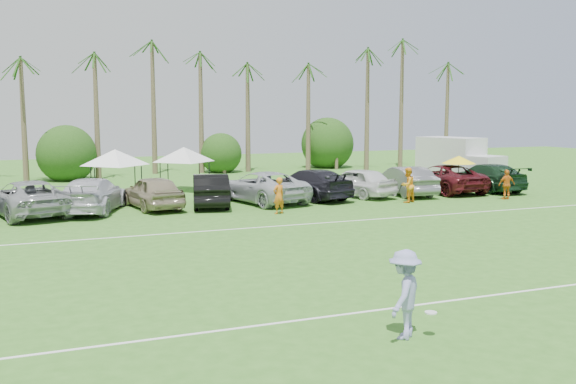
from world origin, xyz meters
name	(u,v)px	position (x,y,z in m)	size (l,w,h in m)	color
ground	(438,334)	(0.00, 0.00, 0.00)	(120.00, 120.00, 0.00)	#366F21
field_lines	(300,258)	(0.00, 8.00, 0.01)	(80.00, 12.10, 0.01)	white
palm_tree_3	(31,38)	(-8.00, 38.00, 10.06)	(2.40, 2.40, 11.90)	brown
palm_tree_4	(92,77)	(-4.00, 38.00, 7.48)	(2.40, 2.40, 8.90)	brown
palm_tree_5	(146,66)	(0.00, 38.00, 8.35)	(2.40, 2.40, 9.90)	brown
palm_tree_6	(198,56)	(4.00, 38.00, 9.21)	(2.40, 2.40, 10.90)	brown
palm_tree_7	(247,47)	(8.00, 38.00, 10.06)	(2.40, 2.40, 11.90)	brown
palm_tree_8	(305,81)	(13.00, 38.00, 7.48)	(2.40, 2.40, 8.90)	brown
palm_tree_9	(358,71)	(18.00, 38.00, 8.35)	(2.40, 2.40, 9.90)	brown
palm_tree_10	(409,63)	(23.00, 38.00, 9.21)	(2.40, 2.40, 10.90)	brown
palm_tree_11	(447,54)	(27.00, 38.00, 10.06)	(2.40, 2.40, 11.90)	brown
bush_tree_1	(65,154)	(-6.00, 39.00, 1.80)	(4.00, 4.00, 4.00)	brown
bush_tree_2	(221,150)	(6.00, 39.00, 1.80)	(4.00, 4.00, 4.00)	brown
bush_tree_3	(332,148)	(16.00, 39.00, 1.80)	(4.00, 4.00, 4.00)	brown
sideline_player_a	(279,196)	(2.73, 17.15, 0.89)	(0.65, 0.43, 1.78)	orange
sideline_player_b	(407,185)	(10.62, 18.19, 0.96)	(0.93, 0.72, 1.91)	orange
sideline_player_c	(507,185)	(16.49, 17.19, 0.85)	(0.99, 0.41, 1.69)	orange
box_truck	(459,159)	(19.21, 25.24, 1.68)	(3.81, 6.48, 3.14)	silver
canopy_tent_left	(115,149)	(-3.83, 26.53, 2.76)	(3.98, 3.98, 3.22)	black
canopy_tent_right	(184,147)	(0.50, 27.91, 2.73)	(3.94, 3.94, 3.19)	black
market_umbrella	(459,160)	(15.59, 20.41, 2.05)	(2.05, 2.05, 2.29)	black
frisbee_player	(405,294)	(-0.85, 0.08, 0.98)	(1.44, 1.39, 1.97)	#8F93CB
parked_car_2	(28,198)	(-8.57, 20.98, 0.85)	(2.82, 6.12, 1.70)	#9D9FA2
parked_car_3	(93,195)	(-5.60, 21.06, 0.85)	(2.38, 5.86, 1.70)	silver
parked_car_4	(153,192)	(-2.64, 21.12, 0.85)	(2.01, 5.00, 1.70)	tan
parked_car_5	(210,190)	(0.33, 20.91, 0.85)	(1.80, 5.17, 1.70)	black
parked_car_6	(262,187)	(3.29, 21.20, 0.85)	(2.82, 6.12, 1.70)	#B9BDC2
parked_car_7	(310,184)	(6.26, 21.51, 0.85)	(2.38, 5.86, 1.70)	black
parked_car_8	(357,182)	(9.22, 21.41, 0.85)	(2.01, 5.00, 1.70)	white
parked_car_9	(404,181)	(12.19, 21.01, 0.85)	(1.80, 5.17, 1.70)	slate
parked_car_10	(443,178)	(15.15, 21.36, 0.85)	(2.82, 6.12, 1.70)	#551319
parked_car_11	(486,177)	(18.12, 20.96, 0.85)	(2.38, 5.86, 1.70)	#14321B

